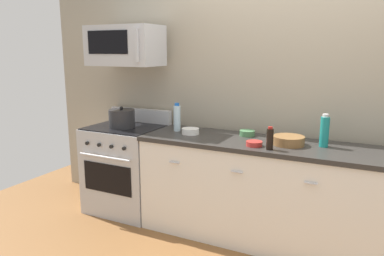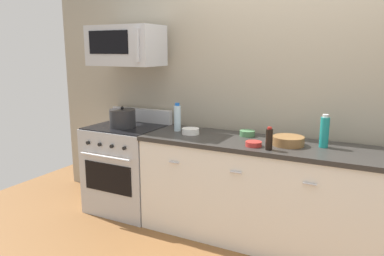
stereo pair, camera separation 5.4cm
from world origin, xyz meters
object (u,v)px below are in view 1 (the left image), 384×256
Objects in this scene: stockpot at (122,118)px; bowl_green_glaze at (247,133)px; range_oven at (127,168)px; bottle_water_clear at (177,118)px; bottle_soy_sauce_dark at (270,139)px; bottle_sparkling_teal at (324,131)px; bowl_white_ceramic at (190,131)px; bowl_wooden_salad at (289,140)px; bowl_red_small at (254,143)px; microwave at (125,46)px.

bowl_green_glaze is at bearing 9.73° from stockpot.
range_oven is 7.49× the size of bowl_green_glaze.
bottle_soy_sauce_dark is (1.01, -0.29, -0.04)m from bottle_water_clear.
bottle_sparkling_teal is at bearing 0.09° from bottle_water_clear.
bowl_white_ceramic is at bearing -176.53° from bottle_sparkling_teal.
bowl_green_glaze is (-0.32, 0.39, -0.06)m from bottle_soy_sauce_dark.
range_oven reaches higher than bowl_wooden_salad.
bottle_water_clear reaches higher than bottle_sparkling_teal.
bowl_white_ceramic is at bearing 166.67° from bowl_red_small.
bottle_water_clear is 1.95× the size of bowl_green_glaze.
bowl_wooden_salad is at bearing -165.97° from bottle_sparkling_teal.
range_oven is 1.70m from bottle_soy_sauce_dark.
range_oven is 0.83m from bottle_water_clear.
bowl_wooden_salad is (1.11, -0.07, -0.09)m from bottle_water_clear.
bowl_green_glaze is at bearing 18.85° from bowl_white_ceramic.
bowl_green_glaze is (0.69, 0.10, -0.10)m from bottle_water_clear.
microwave is 5.47× the size of bowl_red_small.
bottle_sparkling_teal is (0.38, 0.29, 0.04)m from bottle_soy_sauce_dark.
range_oven is at bearing -173.91° from bottle_water_clear.
bowl_wooden_salad is at bearing 65.18° from bottle_soy_sauce_dark.
range_oven is at bearing 90.00° from stockpot.
stockpot is (0.00, -0.05, 0.55)m from range_oven.
bottle_soy_sauce_dark is at bearing -142.39° from bottle_sparkling_teal.
bottle_sparkling_teal is (1.39, 0.00, -0.00)m from bottle_water_clear.
bottle_water_clear is at bearing -171.51° from bowl_green_glaze.
bottle_soy_sauce_dark is at bearing -15.92° from bottle_water_clear.
microwave is 2.80× the size of bowl_wooden_salad.
microwave is at bearing -174.59° from bowl_green_glaze.
bowl_red_small is 0.70m from bowl_white_ceramic.
bottle_water_clear is 1.66× the size of bowl_white_ceramic.
bottle_sparkling_teal is 2.03× the size of bowl_red_small.
bottle_sparkling_teal is 1.04× the size of stockpot.
bowl_green_glaze is 0.85× the size of bowl_white_ceramic.
stockpot is at bearing -170.27° from bowl_green_glaze.
range_oven is 6.36× the size of bowl_white_ceramic.
bowl_white_ceramic is (-0.51, -0.17, 0.00)m from bowl_green_glaze.
bowl_white_ceramic is (0.18, -0.07, -0.10)m from bottle_water_clear.
bottle_soy_sauce_dark is at bearing -14.70° from bowl_white_ceramic.
bottle_soy_sauce_dark reaches higher than bowl_white_ceramic.
microwave is 0.91m from bottle_water_clear.
bottle_water_clear is 1.01× the size of bottle_sparkling_teal.
bottle_water_clear reaches higher than stockpot.
bottle_soy_sauce_dark is 1.61m from stockpot.
stockpot reaches higher than bowl_green_glaze.
bottle_water_clear is 0.22m from bowl_white_ceramic.
microwave is 2.69× the size of bottle_sparkling_teal.
microwave reaches higher than bottle_sparkling_teal.
bottle_soy_sauce_dark is at bearing -9.61° from microwave.
microwave is 5.21× the size of bowl_green_glaze.
stockpot is (-1.45, 0.12, 0.07)m from bowl_red_small.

